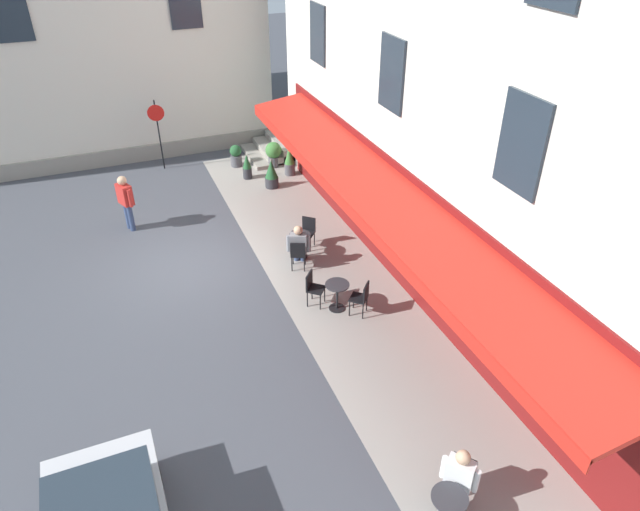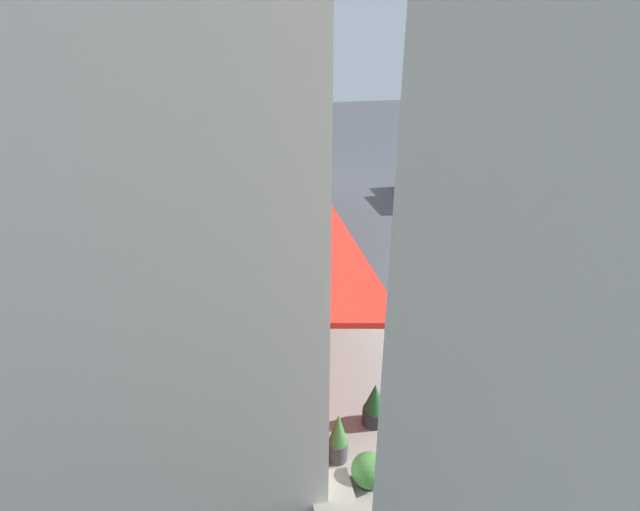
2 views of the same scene
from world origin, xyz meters
TOP-DOWN VIEW (x-y plane):
  - ground_plane at (0.00, 0.00)m, footprint 70.00×70.00m
  - sidewalk_cafe_terrace at (-3.25, -3.40)m, footprint 20.50×3.20m
  - back_alley_steps at (6.60, -4.59)m, footprint 2.40×1.75m
  - cafe_table_near_entrance at (-3.24, -2.98)m, footprint 0.60×0.60m
  - cafe_chair_black_corner_right at (-2.82, -2.50)m, footprint 0.56×0.56m
  - cafe_chair_black_by_window at (-3.66, -3.45)m, footprint 0.56×0.56m
  - cafe_table_mid_terrace at (-9.20, -2.34)m, footprint 0.60×0.60m
  - cafe_chair_black_back_row at (-8.80, -2.84)m, footprint 0.56×0.56m
  - cafe_table_streetside at (-0.68, -2.95)m, footprint 0.60×0.60m
  - cafe_chair_black_near_door at (-1.25, -2.68)m, footprint 0.53×0.53m
  - cafe_chair_black_corner_left at (-0.20, -3.37)m, footprint 0.56×0.56m
  - seated_patron_in_white at (-8.94, -2.67)m, footprint 0.61×0.63m
  - seated_companion_in_grey at (-1.06, -2.77)m, footprint 0.62×0.60m
  - walking_pedestrian_in_red at (2.76, 1.33)m, footprint 0.68×0.46m
  - no_parking_sign at (6.90, -0.34)m, footprint 0.12×0.58m
  - potted_plant_entrance_right at (4.68, -4.53)m, footprint 0.38×0.38m
  - potted_plant_by_steps at (4.94, -3.00)m, footprint 0.32×0.32m
  - potted_plant_under_sign at (3.93, -3.60)m, footprint 0.47×0.47m
  - potted_plant_entrance_left at (5.58, -4.21)m, footprint 0.60×0.60m
  - potted_plant_mid_terrace at (6.16, -2.91)m, footprint 0.43×0.43m

SIDE VIEW (x-z plane):
  - ground_plane at x=0.00m, z-range 0.00..0.00m
  - sidewalk_cafe_terrace at x=-3.25m, z-range 0.00..0.01m
  - back_alley_steps at x=6.60m, z-range -0.06..0.54m
  - potted_plant_mid_terrace at x=6.16m, z-range 0.00..0.82m
  - potted_plant_by_steps at x=4.94m, z-range -0.01..0.91m
  - potted_plant_under_sign at x=3.93m, z-range -0.01..0.99m
  - cafe_table_near_entrance at x=-3.24m, z-range 0.12..0.87m
  - cafe_table_mid_terrace at x=-9.20m, z-range 0.12..0.87m
  - cafe_table_streetside at x=-0.68m, z-range 0.12..0.87m
  - potted_plant_entrance_right at x=4.68m, z-range -0.01..1.09m
  - potted_plant_entrance_left at x=5.58m, z-range 0.07..1.02m
  - cafe_chair_black_corner_right at x=-2.82m, z-range 0.09..1.00m
  - cafe_chair_black_by_window at x=-3.66m, z-range 0.09..1.00m
  - cafe_chair_black_back_row at x=-8.80m, z-range 0.09..1.00m
  - cafe_chair_black_near_door at x=-1.25m, z-range 0.09..1.00m
  - cafe_chair_black_corner_left at x=-0.20m, z-range 0.09..1.00m
  - seated_patron_in_white at x=-8.94m, z-range 0.05..1.34m
  - seated_companion_in_grey at x=-1.06m, z-range 0.05..1.34m
  - walking_pedestrian_in_red at x=2.76m, z-range 0.15..1.92m
  - no_parking_sign at x=6.90m, z-range 0.49..3.09m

